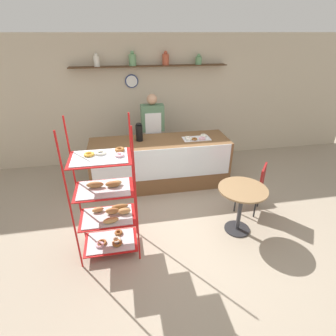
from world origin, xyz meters
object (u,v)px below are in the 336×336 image
at_px(cafe_table, 241,199).
at_px(coffee_carafe, 139,132).
at_px(person_worker, 153,131).
at_px(cafe_chair, 255,184).
at_px(donut_tray_counter, 196,138).
at_px(pastry_rack, 107,203).

bearing_deg(cafe_table, coffee_carafe, 128.60).
height_order(person_worker, cafe_chair, person_worker).
xyz_separation_m(cafe_table, cafe_chair, (0.44, 0.42, -0.03)).
relative_size(person_worker, cafe_table, 2.24).
relative_size(cafe_chair, donut_tray_counter, 1.67).
relative_size(cafe_table, donut_tray_counter, 1.45).
relative_size(pastry_rack, donut_tray_counter, 3.62).
bearing_deg(person_worker, donut_tray_counter, -40.30).
bearing_deg(cafe_chair, person_worker, -102.19).
relative_size(pastry_rack, cafe_chair, 2.17).
bearing_deg(pastry_rack, person_worker, 68.20).
height_order(cafe_table, coffee_carafe, coffee_carafe).
xyz_separation_m(cafe_table, coffee_carafe, (-1.31, 1.64, 0.53)).
height_order(pastry_rack, donut_tray_counter, pastry_rack).
bearing_deg(person_worker, pastry_rack, -111.80).
bearing_deg(person_worker, cafe_table, -65.06).
bearing_deg(cafe_chair, cafe_table, -8.06).
bearing_deg(donut_tray_counter, cafe_chair, -57.58).
distance_m(pastry_rack, person_worker, 2.37).
height_order(cafe_table, cafe_chair, cafe_chair).
height_order(cafe_chair, coffee_carafe, coffee_carafe).
bearing_deg(donut_tray_counter, coffee_carafe, 173.71).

